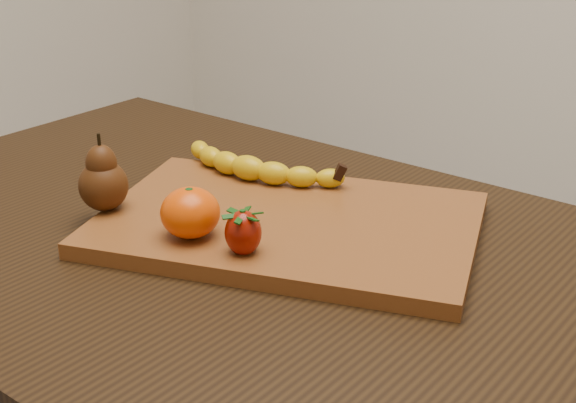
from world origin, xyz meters
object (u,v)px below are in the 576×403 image
Objects in this scene: mandarin at (190,213)px; table at (203,294)px; cutting_board at (288,224)px; pear at (102,172)px.

table is at bearing 127.00° from mandarin.
cutting_board is 0.13m from mandarin.
table is 10.50× the size of pear.
pear reaches higher than table.
mandarin is (-0.05, -0.11, 0.04)m from cutting_board.
mandarin is at bearing -136.72° from cutting_board.
cutting_board is 0.24m from pear.
cutting_board is at bearing 31.57° from pear.
pear is (-0.19, -0.12, 0.06)m from cutting_board.
table is at bearing 34.55° from pear.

